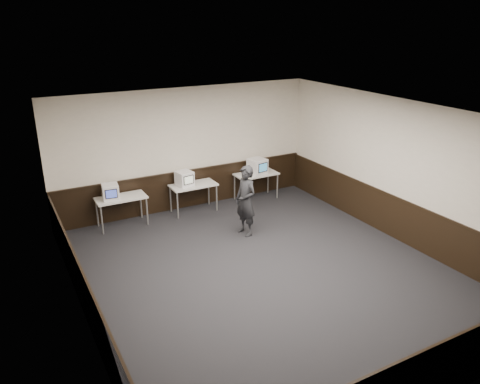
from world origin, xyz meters
name	(u,v)px	position (x,y,z in m)	size (l,w,h in m)	color
floor	(265,272)	(0.00, 0.00, 0.00)	(8.00, 8.00, 0.00)	black
ceiling	(268,115)	(0.00, 0.00, 3.20)	(8.00, 8.00, 0.00)	white
back_wall	(186,149)	(0.00, 4.00, 1.60)	(7.00, 7.00, 0.00)	silver
front_wall	(441,306)	(0.00, -4.00, 1.60)	(7.00, 7.00, 0.00)	silver
left_wall	(76,238)	(-3.50, 0.00, 1.60)	(8.00, 8.00, 0.00)	silver
right_wall	(400,171)	(3.50, 0.00, 1.60)	(8.00, 8.00, 0.00)	silver
wainscot_back	(188,189)	(0.00, 3.98, 0.50)	(6.98, 0.04, 1.00)	black
wainscot_front	(427,378)	(0.00, -3.98, 0.50)	(6.98, 0.04, 1.00)	black
wainscot_left	(86,297)	(-3.48, 0.00, 0.50)	(0.04, 7.98, 1.00)	black
wainscot_right	(393,216)	(3.48, 0.00, 0.50)	(0.04, 7.98, 1.00)	black
wainscot_rail	(187,171)	(0.00, 3.96, 1.02)	(6.98, 0.06, 0.04)	black
desk_left	(121,200)	(-1.90, 3.60, 0.68)	(1.20, 0.60, 0.75)	silver
desk_center	(193,187)	(0.00, 3.60, 0.68)	(1.20, 0.60, 0.75)	silver
desk_right	(256,176)	(1.90, 3.60, 0.68)	(1.20, 0.60, 0.75)	silver
emac_left	(110,192)	(-2.14, 3.57, 0.94)	(0.42, 0.44, 0.37)	white
emac_center	(185,179)	(-0.23, 3.62, 0.94)	(0.44, 0.46, 0.38)	white
emac_right	(257,166)	(1.91, 3.56, 0.97)	(0.51, 0.53, 0.43)	white
person	(246,201)	(0.53, 1.75, 0.84)	(0.61, 0.40, 1.68)	black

